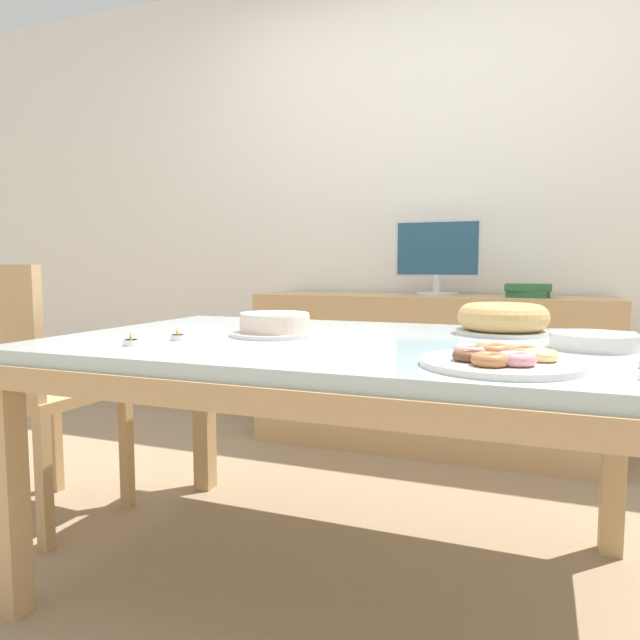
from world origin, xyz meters
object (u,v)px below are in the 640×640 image
Objects in this scene: cake_golden_bundt at (503,319)px; tealight_right_edge at (131,342)px; tealight_near_cakes at (246,317)px; plate_stack at (594,341)px; computer_monitor at (437,258)px; book_stack at (528,290)px; tealight_centre at (178,337)px; chair at (29,383)px; cake_chocolate_round at (275,325)px; pastry_platter at (501,360)px.

tealight_right_edge is at bearing -145.10° from cake_golden_bundt.
plate_stack is at bearing -18.48° from tealight_near_cakes.
computer_monitor reaches higher than book_stack.
tealight_right_edge is at bearing -119.19° from book_stack.
tealight_centre and tealight_right_edge have the same top height.
tealight_near_cakes is (0.61, 0.48, 0.21)m from chair.
tealight_near_cakes is 1.00× the size of tealight_right_edge.
plate_stack is at bearing 18.14° from tealight_right_edge.
cake_golden_bundt is at bearing -8.68° from tealight_near_cakes.
cake_chocolate_round is at bearing -117.04° from book_stack.
cake_chocolate_round is 0.43m from tealight_right_edge.
tealight_centre is at bearing -119.90° from book_stack.
pastry_platter reaches higher than tealight_near_cakes.
computer_monitor is 2.01× the size of book_stack.
book_stack is 1.67m from pastry_platter.
cake_golden_bundt is (-0.05, -1.07, -0.05)m from book_stack.
book_stack is 0.76× the size of cake_golden_bundt.
cake_chocolate_round is (-0.69, -1.35, -0.06)m from book_stack.
tealight_centre is (0.74, -0.15, 0.21)m from chair.
computer_monitor is at bearing 57.44° from tealight_near_cakes.
plate_stack is 5.25× the size of tealight_near_cakes.
cake_golden_bundt is at bearing 132.59° from plate_stack.
computer_monitor is 1.78m from tealight_right_edge.
cake_chocolate_round reaches higher than plate_stack.
book_stack is at bearing 60.10° from tealight_centre.
cake_golden_bundt is 6.97× the size of tealight_centre.
book_stack is 5.26× the size of tealight_near_cakes.
plate_stack is at bearing -65.06° from computer_monitor.
book_stack is at bearing 60.81° from tealight_right_edge.
chair is 1.83m from plate_stack.
chair is 3.37× the size of cake_golden_bundt.
chair reaches higher than cake_chocolate_round.
plate_stack is at bearing 2.62° from chair.
cake_chocolate_round is at bearing 154.41° from pastry_platter.
book_stack reaches higher than tealight_centre.
cake_golden_bundt is at bearing -92.84° from book_stack.
plate_stack is (0.20, 0.35, 0.01)m from pastry_platter.
pastry_platter is (0.67, -0.32, -0.02)m from cake_chocolate_round.
chair is at bearing -130.47° from computer_monitor.
tealight_centre is (-0.84, -0.49, -0.04)m from cake_golden_bundt.
cake_chocolate_round is 0.87m from plate_stack.
plate_stack is 5.25× the size of tealight_centre.
tealight_right_edge is at bearing -106.82° from computer_monitor.
chair reaches higher than tealight_right_edge.
cake_chocolate_round reaches higher than pastry_platter.
computer_monitor is 1.52× the size of cake_golden_bundt.
pastry_platter is 8.32× the size of tealight_near_cakes.
book_stack reaches higher than tealight_near_cakes.
plate_stack is 5.25× the size of tealight_right_edge.
cake_chocolate_round is (0.94, 0.05, 0.23)m from chair.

